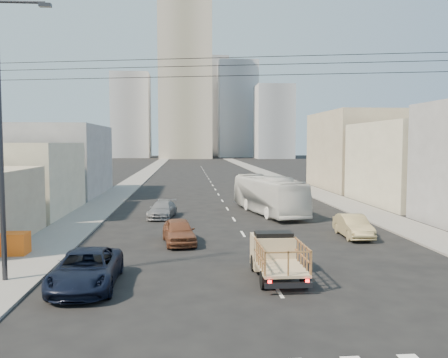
{
  "coord_description": "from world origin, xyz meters",
  "views": [
    {
      "loc": [
        -3.68,
        -16.66,
        5.99
      ],
      "look_at": [
        -1.1,
        15.89,
        3.5
      ],
      "focal_mm": 38.0,
      "sensor_mm": 36.0,
      "label": 1
    }
  ],
  "objects": [
    {
      "name": "streetlamp_left",
      "position": [
        -11.39,
        4.0,
        6.44
      ],
      "size": [
        2.36,
        0.25,
        12.0
      ],
      "color": "#2D2D33",
      "rests_on": "ground"
    },
    {
      "name": "crate_stack",
      "position": [
        -13.0,
        8.81,
        0.69
      ],
      "size": [
        1.8,
        1.2,
        1.14
      ],
      "color": "orange",
      "rests_on": "sidewalk_left"
    },
    {
      "name": "bldg_right_far",
      "position": [
        20.0,
        44.0,
        5.0
      ],
      "size": [
        12.0,
        16.0,
        10.0
      ],
      "primitive_type": "cube",
      "color": "tan",
      "rests_on": "ground"
    },
    {
      "name": "sedan_tan",
      "position": [
        6.87,
        12.39,
        0.71
      ],
      "size": [
        1.63,
        4.36,
        1.42
      ],
      "primitive_type": "imported",
      "rotation": [
        0.0,
        0.0,
        -0.03
      ],
      "color": "tan",
      "rests_on": "ground"
    },
    {
      "name": "sidewalk_right",
      "position": [
        11.75,
        70.0,
        0.06
      ],
      "size": [
        3.5,
        180.0,
        0.12
      ],
      "primitive_type": "cube",
      "color": "slate",
      "rests_on": "ground"
    },
    {
      "name": "midrise_east",
      "position": [
        30.0,
        165.0,
        14.0
      ],
      "size": [
        14.0,
        14.0,
        28.0
      ],
      "primitive_type": "cube",
      "color": "#93969C",
      "rests_on": "ground"
    },
    {
      "name": "city_bus",
      "position": [
        3.25,
        22.94,
        1.59
      ],
      "size": [
        4.8,
        11.71,
        3.18
      ],
      "primitive_type": "imported",
      "rotation": [
        0.0,
        0.0,
        0.19
      ],
      "color": "silver",
      "rests_on": "ground"
    },
    {
      "name": "lane_dashes",
      "position": [
        0.0,
        53.0,
        0.01
      ],
      "size": [
        0.15,
        104.0,
        0.01
      ],
      "color": "silver",
      "rests_on": "ground"
    },
    {
      "name": "sedan_grey",
      "position": [
        -5.64,
        21.29,
        0.65
      ],
      "size": [
        2.47,
        4.71,
        1.3
      ],
      "primitive_type": "imported",
      "rotation": [
        0.0,
        0.0,
        -0.15
      ],
      "color": "slate",
      "rests_on": "ground"
    },
    {
      "name": "overhead_wires",
      "position": [
        0.0,
        1.5,
        8.97
      ],
      "size": [
        23.01,
        5.02,
        0.72
      ],
      "color": "black",
      "rests_on": "ground"
    },
    {
      "name": "ground",
      "position": [
        0.0,
        0.0,
        0.0
      ],
      "size": [
        420.0,
        420.0,
        0.0
      ],
      "primitive_type": "plane",
      "color": "black",
      "rests_on": "ground"
    },
    {
      "name": "high_rise_tower",
      "position": [
        -4.0,
        170.0,
        30.0
      ],
      "size": [
        20.0,
        20.0,
        60.0
      ],
      "primitive_type": "cube",
      "color": "tan",
      "rests_on": "ground"
    },
    {
      "name": "sedan_brown",
      "position": [
        -4.16,
        11.34,
        0.74
      ],
      "size": [
        2.3,
        4.52,
        1.48
      ],
      "primitive_type": "imported",
      "rotation": [
        0.0,
        0.0,
        0.13
      ],
      "color": "brown",
      "rests_on": "ground"
    },
    {
      "name": "midrise_back",
      "position": [
        6.0,
        200.0,
        22.0
      ],
      "size": [
        18.0,
        18.0,
        44.0
      ],
      "primitive_type": "cube",
      "color": "gray",
      "rests_on": "ground"
    },
    {
      "name": "midrise_nw",
      "position": [
        -26.0,
        180.0,
        17.0
      ],
      "size": [
        15.0,
        15.0,
        34.0
      ],
      "primitive_type": "cube",
      "color": "#93969C",
      "rests_on": "ground"
    },
    {
      "name": "sidewalk_left",
      "position": [
        -11.75,
        70.0,
        0.06
      ],
      "size": [
        3.5,
        180.0,
        0.12
      ],
      "primitive_type": "cube",
      "color": "slate",
      "rests_on": "ground"
    },
    {
      "name": "bldg_left_far",
      "position": [
        -19.5,
        39.0,
        4.0
      ],
      "size": [
        12.0,
        16.0,
        8.0
      ],
      "primitive_type": "cube",
      "color": "gray",
      "rests_on": "ground"
    },
    {
      "name": "navy_pickup",
      "position": [
        -7.86,
        3.02,
        0.76
      ],
      "size": [
        2.62,
        5.52,
        1.52
      ],
      "primitive_type": "imported",
      "rotation": [
        0.0,
        0.0,
        0.02
      ],
      "color": "black",
      "rests_on": "ground"
    },
    {
      "name": "bldg_left_mid",
      "position": [
        -19.0,
        24.0,
        3.0
      ],
      "size": [
        11.0,
        12.0,
        6.0
      ],
      "primitive_type": "cube",
      "color": "#B5AE92",
      "rests_on": "ground"
    },
    {
      "name": "flatbed_pickup",
      "position": [
        0.3,
        3.78,
        1.09
      ],
      "size": [
        1.95,
        4.41,
        1.9
      ],
      "color": "tan",
      "rests_on": "ground"
    },
    {
      "name": "bldg_right_mid",
      "position": [
        19.5,
        28.0,
        4.0
      ],
      "size": [
        11.0,
        14.0,
        8.0
      ],
      "primitive_type": "cube",
      "color": "#B5AE92",
      "rests_on": "ground"
    },
    {
      "name": "midrise_ne",
      "position": [
        18.0,
        185.0,
        20.0
      ],
      "size": [
        16.0,
        16.0,
        40.0
      ],
      "primitive_type": "cube",
      "color": "#93969C",
      "rests_on": "ground"
    }
  ]
}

